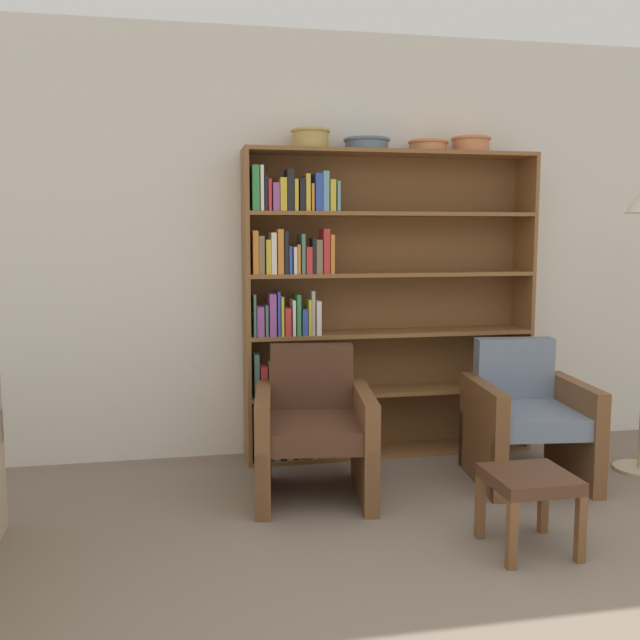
{
  "coord_description": "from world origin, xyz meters",
  "views": [
    {
      "loc": [
        -1.35,
        -1.75,
        1.46
      ],
      "look_at": [
        -0.53,
        2.36,
        0.95
      ],
      "focal_mm": 40.0,
      "sensor_mm": 36.0,
      "label": 1
    }
  ],
  "objects": [
    {
      "name": "wall_back",
      "position": [
        0.0,
        2.91,
        1.38
      ],
      "size": [
        12.0,
        0.06,
        2.75
      ],
      "color": "silver",
      "rests_on": "ground"
    },
    {
      "name": "bookshelf",
      "position": [
        -0.2,
        2.73,
        0.99
      ],
      "size": [
        1.91,
        0.3,
        1.98
      ],
      "color": "brown",
      "rests_on": "ground"
    },
    {
      "name": "bowl_sage",
      "position": [
        -0.52,
        2.72,
        2.05
      ],
      "size": [
        0.25,
        0.25,
        0.12
      ],
      "color": "tan",
      "rests_on": "bookshelf"
    },
    {
      "name": "bowl_slate",
      "position": [
        -0.16,
        2.72,
        2.03
      ],
      "size": [
        0.3,
        0.3,
        0.08
      ],
      "color": "slate",
      "rests_on": "bookshelf"
    },
    {
      "name": "bowl_olive",
      "position": [
        0.25,
        2.72,
        2.03
      ],
      "size": [
        0.26,
        0.26,
        0.07
      ],
      "color": "#C67547",
      "rests_on": "bookshelf"
    },
    {
      "name": "bowl_copper",
      "position": [
        0.55,
        2.72,
        2.04
      ],
      "size": [
        0.26,
        0.26,
        0.1
      ],
      "color": "#C67547",
      "rests_on": "bookshelf"
    },
    {
      "name": "armchair_leather",
      "position": [
        -0.63,
        2.06,
        0.37
      ],
      "size": [
        0.73,
        0.76,
        0.82
      ],
      "rotation": [
        0.0,
        0.0,
        3.01
      ],
      "color": "brown",
      "rests_on": "ground"
    },
    {
      "name": "armchair_cushioned",
      "position": [
        0.66,
        2.06,
        0.37
      ],
      "size": [
        0.71,
        0.75,
        0.82
      ],
      "rotation": [
        0.0,
        0.0,
        3.03
      ],
      "color": "brown",
      "rests_on": "ground"
    },
    {
      "name": "footstool",
      "position": [
        0.21,
        1.16,
        0.3
      ],
      "size": [
        0.37,
        0.37,
        0.37
      ],
      "color": "brown",
      "rests_on": "ground"
    }
  ]
}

